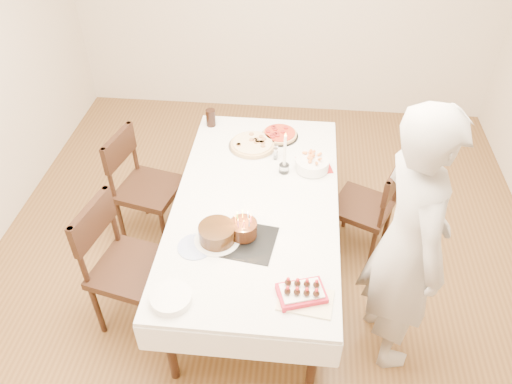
# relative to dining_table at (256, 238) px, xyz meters

# --- Properties ---
(floor) EXTENTS (5.00, 5.00, 0.00)m
(floor) POSITION_rel_dining_table_xyz_m (0.05, 0.03, -0.38)
(floor) COLOR brown
(floor) RESTS_ON ground
(dining_table) EXTENTS (1.78, 2.40, 0.75)m
(dining_table) POSITION_rel_dining_table_xyz_m (0.00, 0.00, 0.00)
(dining_table) COLOR white
(dining_table) RESTS_ON floor
(chair_right_savory) EXTENTS (0.61, 0.61, 0.90)m
(chair_right_savory) POSITION_rel_dining_table_xyz_m (0.80, 0.35, 0.08)
(chair_right_savory) COLOR black
(chair_right_savory) RESTS_ON floor
(chair_left_savory) EXTENTS (0.60, 0.60, 0.97)m
(chair_left_savory) POSITION_rel_dining_table_xyz_m (-0.90, 0.35, 0.11)
(chair_left_savory) COLOR black
(chair_left_savory) RESTS_ON floor
(chair_left_dessert) EXTENTS (0.62, 0.62, 1.02)m
(chair_left_dessert) POSITION_rel_dining_table_xyz_m (-0.78, -0.50, 0.14)
(chair_left_dessert) COLOR black
(chair_left_dessert) RESTS_ON floor
(person) EXTENTS (0.60, 0.78, 1.89)m
(person) POSITION_rel_dining_table_xyz_m (0.94, -0.51, 0.57)
(person) COLOR #A6A29D
(person) RESTS_ON floor
(pizza_white) EXTENTS (0.43, 0.43, 0.04)m
(pizza_white) POSITION_rel_dining_table_xyz_m (-0.09, 0.65, 0.40)
(pizza_white) COLOR beige
(pizza_white) RESTS_ON dining_table
(pizza_pepperoni) EXTENTS (0.40, 0.40, 0.04)m
(pizza_pepperoni) POSITION_rel_dining_table_xyz_m (0.11, 0.81, 0.40)
(pizza_pepperoni) COLOR red
(pizza_pepperoni) RESTS_ON dining_table
(red_placemat) EXTENTS (0.29, 0.29, 0.01)m
(red_placemat) POSITION_rel_dining_table_xyz_m (0.40, 0.46, 0.38)
(red_placemat) COLOR #B21E1E
(red_placemat) RESTS_ON dining_table
(pasta_bowl) EXTENTS (0.27, 0.27, 0.08)m
(pasta_bowl) POSITION_rel_dining_table_xyz_m (0.38, 0.40, 0.42)
(pasta_bowl) COLOR white
(pasta_bowl) RESTS_ON dining_table
(taper_candle) EXTENTS (0.10, 0.10, 0.35)m
(taper_candle) POSITION_rel_dining_table_xyz_m (0.18, 0.35, 0.55)
(taper_candle) COLOR white
(taper_candle) RESTS_ON dining_table
(shaker_pair) EXTENTS (0.11, 0.11, 0.10)m
(shaker_pair) POSITION_rel_dining_table_xyz_m (0.10, 0.50, 0.42)
(shaker_pair) COLOR white
(shaker_pair) RESTS_ON dining_table
(cola_glass) EXTENTS (0.10, 0.10, 0.15)m
(cola_glass) POSITION_rel_dining_table_xyz_m (-0.47, 0.92, 0.45)
(cola_glass) COLOR black
(cola_glass) RESTS_ON dining_table
(layer_cake) EXTENTS (0.32, 0.32, 0.12)m
(layer_cake) POSITION_rel_dining_table_xyz_m (-0.21, -0.40, 0.43)
(layer_cake) COLOR #311C0C
(layer_cake) RESTS_ON dining_table
(cake_board) EXTENTS (0.39, 0.39, 0.01)m
(cake_board) POSITION_rel_dining_table_xyz_m (-0.01, -0.40, 0.38)
(cake_board) COLOR black
(cake_board) RESTS_ON dining_table
(birthday_cake) EXTENTS (0.19, 0.19, 0.17)m
(birthday_cake) POSITION_rel_dining_table_xyz_m (-0.05, -0.34, 0.47)
(birthday_cake) COLOR #371B0F
(birthday_cake) RESTS_ON dining_table
(strawberry_box) EXTENTS (0.31, 0.25, 0.07)m
(strawberry_box) POSITION_rel_dining_table_xyz_m (0.34, -0.79, 0.41)
(strawberry_box) COLOR #A61226
(strawberry_box) RESTS_ON dining_table
(box_lid) EXTENTS (0.33, 0.24, 0.03)m
(box_lid) POSITION_rel_dining_table_xyz_m (0.36, -0.82, 0.38)
(box_lid) COLOR beige
(box_lid) RESTS_ON dining_table
(plate_stack) EXTENTS (0.29, 0.29, 0.05)m
(plate_stack) POSITION_rel_dining_table_xyz_m (-0.39, -0.90, 0.40)
(plate_stack) COLOR white
(plate_stack) RESTS_ON dining_table
(china_plate) EXTENTS (0.25, 0.25, 0.01)m
(china_plate) POSITION_rel_dining_table_xyz_m (-0.34, -0.48, 0.38)
(china_plate) COLOR white
(china_plate) RESTS_ON dining_table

